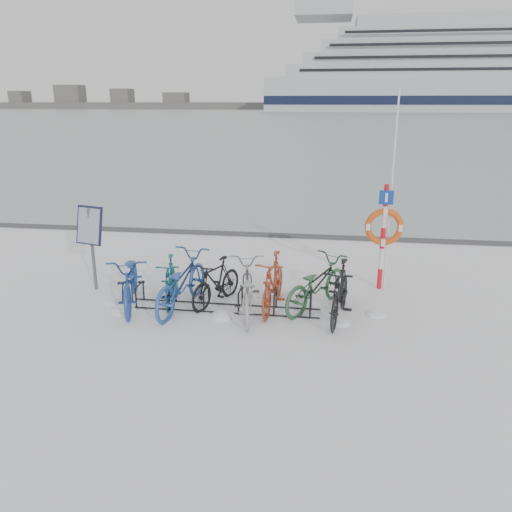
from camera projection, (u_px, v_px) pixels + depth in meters
ground at (223, 309)px, 10.36m from camera, size 900.00×900.00×0.00m
ice_sheet at (325, 115)px, 156.82m from camera, size 400.00×298.00×0.02m
quay_edge at (261, 235)px, 15.92m from camera, size 400.00×0.25×0.10m
bike_rack at (223, 301)px, 10.31m from camera, size 4.00×0.48×0.46m
info_board at (90, 230)px, 11.02m from camera, size 0.69×0.40×1.94m
lifebuoy_station at (384, 227)px, 11.01m from camera, size 0.84×0.23×4.38m
cruise_ferry at (460, 75)px, 198.54m from camera, size 155.84×29.35×51.21m
shoreline at (102, 104)px, 271.95m from camera, size 180.00×12.00×9.50m
bike_0 at (131, 278)px, 10.44m from camera, size 1.40×2.38×1.18m
bike_1 at (170, 279)px, 10.63m from camera, size 0.79×1.73×1.00m
bike_2 at (181, 280)px, 10.29m from camera, size 1.14×2.36×1.18m
bike_3 at (216, 281)px, 10.54m from camera, size 1.11×1.72×1.01m
bike_4 at (246, 288)px, 9.99m from camera, size 1.07×2.20×1.11m
bike_5 at (273, 281)px, 10.27m from camera, size 0.73×1.99×1.17m
bike_6 at (316, 282)px, 10.30m from camera, size 1.75×2.17×1.10m
bike_7 at (340, 290)px, 9.77m from camera, size 0.87×2.01×1.17m
snow_drifts at (241, 309)px, 10.36m from camera, size 5.95×1.76×0.18m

